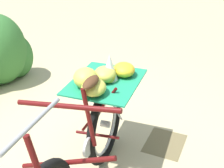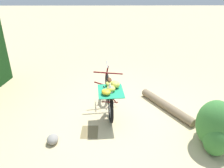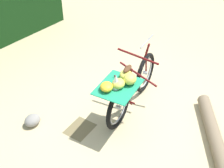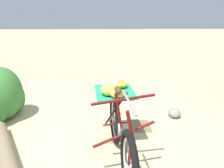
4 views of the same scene
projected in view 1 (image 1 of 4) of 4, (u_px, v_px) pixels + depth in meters
The scene contains 3 objects.
ground_plane at pixel (73, 167), 2.70m from camera, with size 60.00×60.00×0.00m, color #C6B284.
bicycle at pixel (87, 136), 2.27m from camera, with size 1.79×0.71×1.03m.
leaf_litter_patch at pixel (165, 143), 3.00m from camera, with size 0.44×0.36×0.01m, color olive.
Camera 1 is at (-1.74, -1.17, 1.88)m, focal length 48.37 mm.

